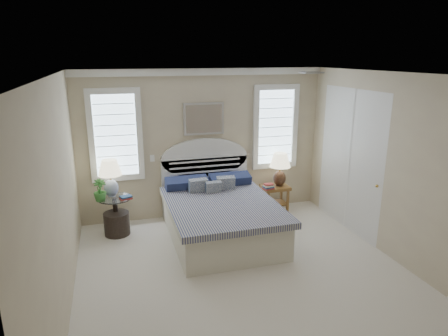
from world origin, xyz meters
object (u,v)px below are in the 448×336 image
bed (219,214)px  lamp_left (110,174)px  nightstand_right (275,193)px  lamp_right (280,166)px  floor_pot (117,224)px  side_table_left (116,211)px

bed → lamp_left: bed is taller
nightstand_right → lamp_right: bearing=-1.2°
bed → nightstand_right: 1.47m
bed → floor_pot: bed is taller
side_table_left → floor_pot: 0.21m
nightstand_right → floor_pot: 2.96m
floor_pot → nightstand_right: bearing=3.4°
floor_pot → lamp_left: 0.84m
side_table_left → floor_pot: side_table_left is taller
side_table_left → nightstand_right: 2.95m
bed → floor_pot: size_ratio=5.37×
floor_pot → lamp_left: (-0.04, 0.18, 0.82)m
floor_pot → lamp_right: bearing=3.3°
nightstand_right → bed: bearing=-152.0°
side_table_left → lamp_right: bearing=1.9°
bed → floor_pot: bearing=162.6°
floor_pot → lamp_left: lamp_left is taller
side_table_left → nightstand_right: bearing=1.9°
side_table_left → nightstand_right: side_table_left is taller
side_table_left → lamp_right: 3.08m
lamp_right → bed: bearing=-153.4°
nightstand_right → floor_pot: (-2.95, -0.18, -0.19)m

